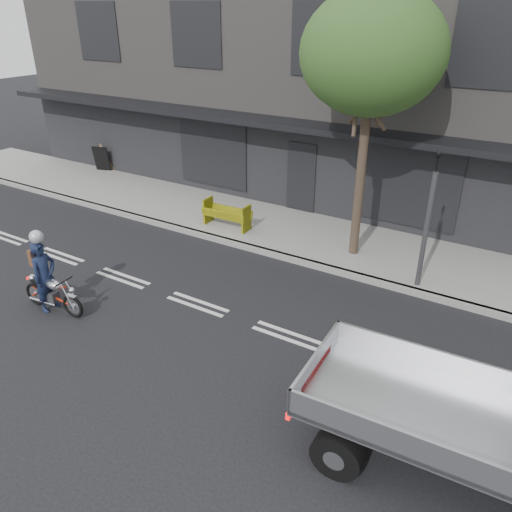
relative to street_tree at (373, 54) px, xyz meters
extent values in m
plane|color=black|center=(-2.20, -4.20, -5.28)|extent=(80.00, 80.00, 0.00)
cube|color=gray|center=(-2.20, 0.50, -5.20)|extent=(32.00, 3.20, 0.15)
cube|color=gray|center=(-2.20, -1.10, -5.20)|extent=(32.00, 0.20, 0.15)
cube|color=slate|center=(-2.20, 7.10, -1.28)|extent=(26.00, 10.00, 8.00)
cylinder|color=#382B21|center=(0.00, 0.00, -3.28)|extent=(0.24, 0.24, 4.00)
ellipsoid|color=#39501E|center=(0.00, 0.00, 0.02)|extent=(3.40, 3.40, 2.89)
cylinder|color=#2D2D30|center=(2.00, -0.85, -3.78)|extent=(0.12, 0.12, 3.00)
imported|color=black|center=(2.00, -0.85, -2.03)|extent=(0.08, 0.10, 0.50)
torus|color=black|center=(-5.43, -6.14, -5.01)|extent=(0.57, 0.12, 0.57)
torus|color=black|center=(-4.26, -6.05, -5.01)|extent=(0.57, 0.12, 0.57)
cube|color=#2D2D30|center=(-4.89, -6.10, -4.92)|extent=(0.30, 0.22, 0.23)
ellipsoid|color=silver|center=(-4.75, -6.09, -4.57)|extent=(0.48, 0.30, 0.23)
cube|color=black|center=(-5.16, -6.12, -4.59)|extent=(0.46, 0.23, 0.07)
cylinder|color=black|center=(-4.41, -6.06, -4.41)|extent=(0.07, 0.51, 0.03)
imported|color=#151E3B|center=(-4.99, -6.09, -4.44)|extent=(0.45, 0.64, 1.68)
cylinder|color=black|center=(2.44, -6.89, -4.89)|extent=(0.79, 0.32, 0.78)
cylinder|color=black|center=(2.36, -5.14, -4.89)|extent=(0.79, 0.32, 0.78)
cube|color=#2D2D30|center=(4.04, -5.94, -4.71)|extent=(4.76, 1.23, 0.14)
cube|color=#ABACB0|center=(3.17, -5.98, -4.33)|extent=(3.17, 2.14, 0.10)
camera|label=1|loc=(4.14, -11.97, 1.03)|focal=35.00mm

